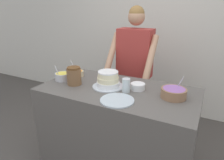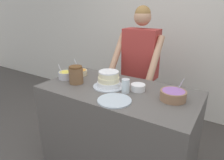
{
  "view_description": "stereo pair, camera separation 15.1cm",
  "coord_description": "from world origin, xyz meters",
  "px_view_note": "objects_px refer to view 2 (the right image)",
  "views": [
    {
      "loc": [
        0.73,
        -1.15,
        1.64
      ],
      "look_at": [
        -0.04,
        0.33,
        1.02
      ],
      "focal_mm": 32.0,
      "sensor_mm": 36.0,
      "label": 1
    },
    {
      "loc": [
        0.86,
        -1.08,
        1.64
      ],
      "look_at": [
        -0.04,
        0.33,
        1.02
      ],
      "focal_mm": 32.0,
      "sensor_mm": 36.0,
      "label": 2
    }
  ],
  "objects_px": {
    "frosting_bowl_purple": "(173,95)",
    "ceramic_plate": "(114,100)",
    "person_baker": "(140,63)",
    "cake": "(109,80)",
    "stoneware_jar": "(76,75)",
    "frosting_bowl_white": "(138,87)",
    "drinking_glass": "(126,86)",
    "frosting_bowl_yellow": "(66,75)",
    "frosting_bowl_orange": "(81,72)"
  },
  "relations": [
    {
      "from": "frosting_bowl_purple",
      "to": "ceramic_plate",
      "type": "relative_size",
      "value": 0.76
    },
    {
      "from": "frosting_bowl_orange",
      "to": "drinking_glass",
      "type": "bearing_deg",
      "value": -13.39
    },
    {
      "from": "cake",
      "to": "drinking_glass",
      "type": "bearing_deg",
      "value": -9.17
    },
    {
      "from": "frosting_bowl_white",
      "to": "drinking_glass",
      "type": "xyz_separation_m",
      "value": [
        -0.07,
        -0.1,
        0.03
      ]
    },
    {
      "from": "frosting_bowl_purple",
      "to": "drinking_glass",
      "type": "xyz_separation_m",
      "value": [
        -0.39,
        -0.07,
        0.02
      ]
    },
    {
      "from": "frosting_bowl_yellow",
      "to": "drinking_glass",
      "type": "bearing_deg",
      "value": 1.51
    },
    {
      "from": "ceramic_plate",
      "to": "stoneware_jar",
      "type": "bearing_deg",
      "value": 164.93
    },
    {
      "from": "ceramic_plate",
      "to": "frosting_bowl_yellow",
      "type": "bearing_deg",
      "value": 165.67
    },
    {
      "from": "cake",
      "to": "frosting_bowl_purple",
      "type": "height_order",
      "value": "frosting_bowl_purple"
    },
    {
      "from": "frosting_bowl_white",
      "to": "frosting_bowl_yellow",
      "type": "bearing_deg",
      "value": -171.3
    },
    {
      "from": "frosting_bowl_purple",
      "to": "ceramic_plate",
      "type": "xyz_separation_m",
      "value": [
        -0.38,
        -0.27,
        -0.04
      ]
    },
    {
      "from": "frosting_bowl_purple",
      "to": "drinking_glass",
      "type": "relative_size",
      "value": 1.68
    },
    {
      "from": "person_baker",
      "to": "frosting_bowl_white",
      "type": "distance_m",
      "value": 0.75
    },
    {
      "from": "frosting_bowl_orange",
      "to": "frosting_bowl_purple",
      "type": "distance_m",
      "value": 1.04
    },
    {
      "from": "frosting_bowl_orange",
      "to": "frosting_bowl_white",
      "type": "bearing_deg",
      "value": -4.29
    },
    {
      "from": "frosting_bowl_white",
      "to": "drinking_glass",
      "type": "height_order",
      "value": "drinking_glass"
    },
    {
      "from": "stoneware_jar",
      "to": "ceramic_plate",
      "type": "bearing_deg",
      "value": -15.07
    },
    {
      "from": "frosting_bowl_yellow",
      "to": "drinking_glass",
      "type": "height_order",
      "value": "frosting_bowl_yellow"
    },
    {
      "from": "frosting_bowl_orange",
      "to": "ceramic_plate",
      "type": "height_order",
      "value": "frosting_bowl_orange"
    },
    {
      "from": "stoneware_jar",
      "to": "drinking_glass",
      "type": "bearing_deg",
      "value": 6.22
    },
    {
      "from": "cake",
      "to": "frosting_bowl_yellow",
      "type": "height_order",
      "value": "frosting_bowl_yellow"
    },
    {
      "from": "frosting_bowl_yellow",
      "to": "frosting_bowl_orange",
      "type": "xyz_separation_m",
      "value": [
        0.05,
        0.17,
        -0.01
      ]
    },
    {
      "from": "cake",
      "to": "frosting_bowl_orange",
      "type": "height_order",
      "value": "frosting_bowl_orange"
    },
    {
      "from": "frosting_bowl_purple",
      "to": "stoneware_jar",
      "type": "bearing_deg",
      "value": -171.91
    },
    {
      "from": "frosting_bowl_orange",
      "to": "frosting_bowl_purple",
      "type": "relative_size",
      "value": 0.92
    },
    {
      "from": "frosting_bowl_orange",
      "to": "frosting_bowl_white",
      "type": "distance_m",
      "value": 0.72
    },
    {
      "from": "person_baker",
      "to": "cake",
      "type": "relative_size",
      "value": 5.64
    },
    {
      "from": "frosting_bowl_white",
      "to": "frosting_bowl_purple",
      "type": "bearing_deg",
      "value": -4.64
    },
    {
      "from": "ceramic_plate",
      "to": "stoneware_jar",
      "type": "relative_size",
      "value": 1.59
    },
    {
      "from": "person_baker",
      "to": "drinking_glass",
      "type": "height_order",
      "value": "person_baker"
    },
    {
      "from": "frosting_bowl_yellow",
      "to": "cake",
      "type": "bearing_deg",
      "value": 5.69
    },
    {
      "from": "frosting_bowl_yellow",
      "to": "ceramic_plate",
      "type": "distance_m",
      "value": 0.73
    },
    {
      "from": "frosting_bowl_yellow",
      "to": "frosting_bowl_white",
      "type": "distance_m",
      "value": 0.78
    },
    {
      "from": "person_baker",
      "to": "frosting_bowl_white",
      "type": "bearing_deg",
      "value": -66.38
    },
    {
      "from": "frosting_bowl_purple",
      "to": "frosting_bowl_yellow",
      "type": "bearing_deg",
      "value": -175.2
    },
    {
      "from": "frosting_bowl_yellow",
      "to": "person_baker",
      "type": "bearing_deg",
      "value": 59.69
    },
    {
      "from": "frosting_bowl_purple",
      "to": "frosting_bowl_white",
      "type": "xyz_separation_m",
      "value": [
        -0.32,
        0.03,
        -0.01
      ]
    },
    {
      "from": "frosting_bowl_purple",
      "to": "stoneware_jar",
      "type": "xyz_separation_m",
      "value": [
        -0.91,
        -0.13,
        0.04
      ]
    },
    {
      "from": "drinking_glass",
      "to": "frosting_bowl_yellow",
      "type": "bearing_deg",
      "value": -178.49
    },
    {
      "from": "frosting_bowl_purple",
      "to": "person_baker",
      "type": "bearing_deg",
      "value": 131.13
    },
    {
      "from": "frosting_bowl_yellow",
      "to": "drinking_glass",
      "type": "relative_size",
      "value": 1.3
    },
    {
      "from": "frosting_bowl_orange",
      "to": "drinking_glass",
      "type": "xyz_separation_m",
      "value": [
        0.64,
        -0.15,
        0.03
      ]
    },
    {
      "from": "cake",
      "to": "frosting_bowl_purple",
      "type": "distance_m",
      "value": 0.59
    },
    {
      "from": "person_baker",
      "to": "frosting_bowl_orange",
      "type": "relative_size",
      "value": 8.67
    },
    {
      "from": "cake",
      "to": "frosting_bowl_yellow",
      "type": "bearing_deg",
      "value": -174.31
    },
    {
      "from": "cake",
      "to": "drinking_glass",
      "type": "relative_size",
      "value": 2.38
    },
    {
      "from": "frosting_bowl_orange",
      "to": "stoneware_jar",
      "type": "relative_size",
      "value": 1.11
    },
    {
      "from": "ceramic_plate",
      "to": "frosting_bowl_purple",
      "type": "bearing_deg",
      "value": 35.24
    },
    {
      "from": "person_baker",
      "to": "drinking_glass",
      "type": "relative_size",
      "value": 13.42
    },
    {
      "from": "cake",
      "to": "frosting_bowl_yellow",
      "type": "xyz_separation_m",
      "value": [
        -0.5,
        -0.05,
        -0.03
      ]
    }
  ]
}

